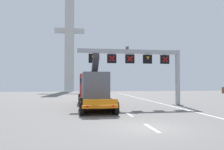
# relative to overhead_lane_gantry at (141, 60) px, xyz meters

# --- Properties ---
(ground) EXTENTS (112.00, 112.00, 0.00)m
(ground) POSITION_rel_overhead_lane_gantry_xyz_m (-3.03, -12.32, -5.11)
(ground) COLOR slate
(lane_markings) EXTENTS (0.20, 43.24, 0.01)m
(lane_markings) POSITION_rel_overhead_lane_gantry_xyz_m (-2.91, 2.00, -5.10)
(lane_markings) COLOR silver
(lane_markings) RESTS_ON ground
(edge_line_right) EXTENTS (0.20, 63.00, 0.01)m
(edge_line_right) POSITION_rel_overhead_lane_gantry_xyz_m (3.17, -0.32, -5.11)
(edge_line_right) COLOR silver
(edge_line_right) RESTS_ON ground
(overhead_lane_gantry) EXTENTS (11.87, 0.90, 6.58)m
(overhead_lane_gantry) POSITION_rel_overhead_lane_gantry_xyz_m (0.00, 0.00, 0.00)
(overhead_lane_gantry) COLOR #9EA0A5
(overhead_lane_gantry) RESTS_ON ground
(heavy_haul_truck_orange) EXTENTS (3.08, 14.08, 5.30)m
(heavy_haul_truck_orange) POSITION_rel_overhead_lane_gantry_xyz_m (-5.39, 0.51, -3.12)
(heavy_haul_truck_orange) COLOR orange
(heavy_haul_truck_orange) RESTS_ON ground
(bridge_pylon_distant) EXTENTS (9.00, 2.00, 29.77)m
(bridge_pylon_distant) POSITION_rel_overhead_lane_gantry_xyz_m (-9.33, 46.79, 10.16)
(bridge_pylon_distant) COLOR #B7B7B2
(bridge_pylon_distant) RESTS_ON ground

